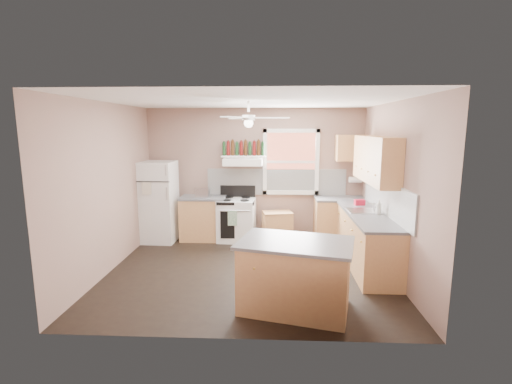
{
  "coord_description": "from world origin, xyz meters",
  "views": [
    {
      "loc": [
        0.38,
        -5.74,
        2.3
      ],
      "look_at": [
        0.1,
        0.3,
        1.25
      ],
      "focal_mm": 26.0,
      "sensor_mm": 36.0,
      "label": 1
    }
  ],
  "objects_px": {
    "toaster": "(202,193)",
    "refrigerator": "(158,202)",
    "island": "(295,277)",
    "cart": "(277,226)",
    "stove": "(237,220)"
  },
  "relations": [
    {
      "from": "toaster",
      "to": "island",
      "type": "xyz_separation_m",
      "value": [
        1.72,
        -2.88,
        -0.56
      ]
    },
    {
      "from": "toaster",
      "to": "refrigerator",
      "type": "bearing_deg",
      "value": -171.03
    },
    {
      "from": "toaster",
      "to": "cart",
      "type": "distance_m",
      "value": 1.68
    },
    {
      "from": "island",
      "to": "cart",
      "type": "bearing_deg",
      "value": 107.8
    },
    {
      "from": "cart",
      "to": "island",
      "type": "height_order",
      "value": "island"
    },
    {
      "from": "refrigerator",
      "to": "toaster",
      "type": "distance_m",
      "value": 0.92
    },
    {
      "from": "refrigerator",
      "to": "stove",
      "type": "height_order",
      "value": "refrigerator"
    },
    {
      "from": "toaster",
      "to": "cart",
      "type": "bearing_deg",
      "value": 5.81
    },
    {
      "from": "toaster",
      "to": "stove",
      "type": "xyz_separation_m",
      "value": [
        0.69,
        0.03,
        -0.56
      ]
    },
    {
      "from": "toaster",
      "to": "island",
      "type": "height_order",
      "value": "toaster"
    },
    {
      "from": "stove",
      "to": "island",
      "type": "height_order",
      "value": "same"
    },
    {
      "from": "toaster",
      "to": "stove",
      "type": "height_order",
      "value": "toaster"
    },
    {
      "from": "cart",
      "to": "refrigerator",
      "type": "bearing_deg",
      "value": 171.96
    },
    {
      "from": "toaster",
      "to": "cart",
      "type": "relative_size",
      "value": 0.48
    },
    {
      "from": "refrigerator",
      "to": "island",
      "type": "bearing_deg",
      "value": -44.98
    }
  ]
}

